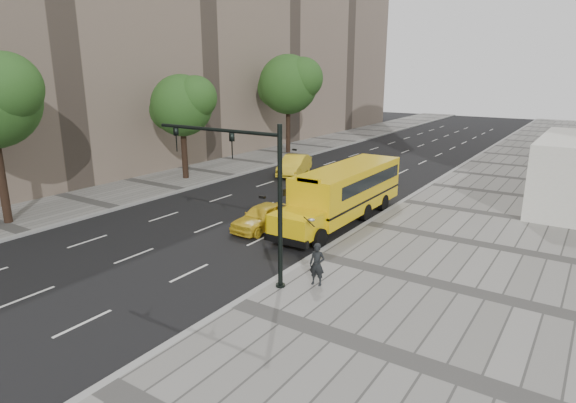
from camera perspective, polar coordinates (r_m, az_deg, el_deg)
The scene contains 12 objects.
ground at distance 29.58m, azimuth -1.38°, elevation -0.85°, with size 140.00×140.00×0.00m, color black.
sidewalk_museum at distance 25.05m, azimuth 21.87°, elevation -4.85°, with size 12.00×140.00×0.15m, color gray.
sidewalk_far at distance 36.78m, azimuth -15.59°, elevation 1.93°, with size 6.00×140.00×0.15m, color gray.
curb_museum at distance 26.73m, azimuth 9.25°, elevation -2.67°, with size 0.30×140.00×0.15m, color gray.
curb_far at distance 34.62m, azimuth -12.31°, elevation 1.33°, with size 0.30×140.00×0.15m, color gray.
tree_b at distance 37.37m, azimuth -12.40°, elevation 11.11°, with size 5.14×4.57×7.97m.
tree_c at distance 48.47m, azimuth 0.13°, elevation 13.76°, with size 6.48×5.76×9.75m.
school_bus at distance 27.23m, azimuth 6.88°, elevation 1.46°, with size 2.96×11.56×3.19m.
taxi_near at distance 25.66m, azimuth -3.04°, elevation -1.82°, with size 1.62×4.03×1.37m, color yellow.
taxi_far at distance 38.97m, azimuth 0.77°, elevation 4.32°, with size 1.69×4.86×1.60m, color yellow.
pedestrian at distance 18.75m, azimuth 3.46°, elevation -7.45°, with size 0.62×0.40×1.69m, color black.
traffic_signal at distance 18.39m, azimuth -4.58°, elevation 2.24°, with size 6.18×0.36×6.40m.
Camera 1 is at (16.27, -23.29, 8.24)m, focal length 30.00 mm.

